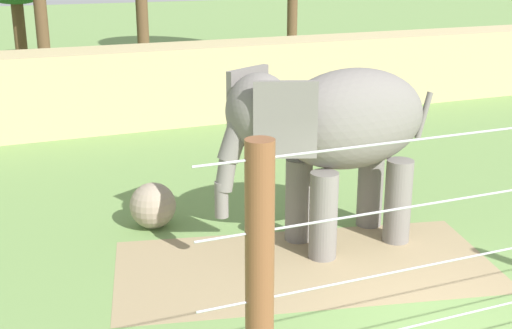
# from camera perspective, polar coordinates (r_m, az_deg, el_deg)

# --- Properties ---
(ground_plane) EXTENTS (120.00, 120.00, 0.00)m
(ground_plane) POSITION_cam_1_polar(r_m,az_deg,el_deg) (9.77, 14.75, -12.65)
(ground_plane) COLOR #6B8E4C
(dirt_patch) EXTENTS (6.49, 4.11, 0.01)m
(dirt_patch) POSITION_cam_1_polar(r_m,az_deg,el_deg) (10.98, 4.15, -8.50)
(dirt_patch) COLOR #937F5B
(dirt_patch) RESTS_ON ground
(embankment_wall) EXTENTS (36.00, 1.80, 2.21)m
(embankment_wall) POSITION_cam_1_polar(r_m,az_deg,el_deg) (20.02, -6.52, 6.78)
(embankment_wall) COLOR tan
(embankment_wall) RESTS_ON ground
(elephant) EXTENTS (4.15, 1.78, 3.07)m
(elephant) POSITION_cam_1_polar(r_m,az_deg,el_deg) (11.15, 6.68, 2.98)
(elephant) COLOR slate
(elephant) RESTS_ON ground
(enrichment_ball) EXTENTS (0.84, 0.84, 0.84)m
(enrichment_ball) POSITION_cam_1_polar(r_m,az_deg,el_deg) (12.39, -8.68, -3.44)
(enrichment_ball) COLOR gray
(enrichment_ball) RESTS_ON ground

